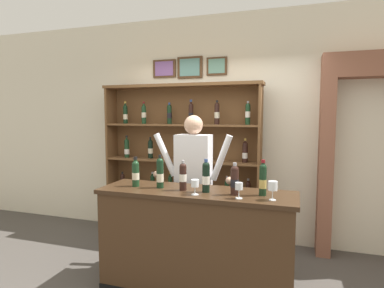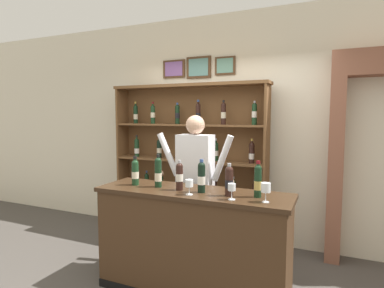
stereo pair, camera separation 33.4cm
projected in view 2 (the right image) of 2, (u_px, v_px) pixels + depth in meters
The scene contains 13 objects.
back_wall at pixel (233, 128), 4.44m from camera, with size 12.00×0.19×3.09m.
wine_shelf at pixel (189, 160), 4.42m from camera, with size 2.21×0.31×2.14m.
tasting_counter at pixel (192, 242), 3.08m from camera, with size 1.87×0.56×1.02m.
shopkeeper at pixel (195, 174), 3.57m from camera, with size 0.94×0.22×1.73m.
tasting_bottle_rosso at pixel (135, 172), 3.25m from camera, with size 0.07×0.07×0.30m.
tasting_bottle_bianco at pixel (158, 172), 3.17m from camera, with size 0.07×0.07×0.33m.
tasting_bottle_grappa at pixel (179, 176), 3.04m from camera, with size 0.07×0.07×0.29m.
tasting_bottle_chianti at pixel (201, 177), 2.94m from camera, with size 0.07×0.07×0.31m.
tasting_bottle_brunello at pixel (229, 180), 2.82m from camera, with size 0.07×0.07×0.29m.
tasting_bottle_vin_santo at pixel (258, 180), 2.77m from camera, with size 0.07×0.07×0.32m.
wine_glass_left at pixel (266, 188), 2.61m from camera, with size 0.08×0.08×0.16m.
wine_glass_right at pixel (189, 184), 2.86m from camera, with size 0.07×0.07×0.14m.
wine_glass_spare at pixel (232, 188), 2.69m from camera, with size 0.07×0.07×0.14m.
Camera 2 is at (1.27, -2.72, 1.74)m, focal length 29.90 mm.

